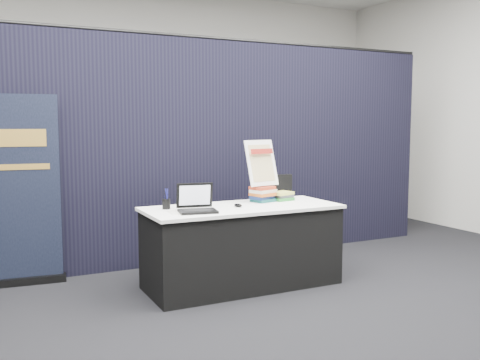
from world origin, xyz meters
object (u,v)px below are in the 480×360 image
display_table (242,246)px  book_stack_short (283,196)px  info_sign (261,163)px  book_stack_tall (263,194)px  laptop (196,205)px  stacking_chair (282,218)px  pullup_banner (20,202)px

display_table → book_stack_short: size_ratio=8.11×
book_stack_short → info_sign: bearing=173.7°
display_table → book_stack_tall: (0.30, 0.16, 0.45)m
laptop → stacking_chair: size_ratio=0.36×
display_table → book_stack_tall: bearing=27.6°
laptop → book_stack_short: size_ratio=1.59×
book_stack_tall → pullup_banner: (-2.13, 0.79, -0.04)m
book_stack_tall → display_table: bearing=-152.4°
book_stack_short → info_sign: (-0.23, 0.03, 0.33)m
display_table → pullup_banner: pullup_banner is taller
stacking_chair → book_stack_short: bearing=-111.9°
display_table → book_stack_short: bearing=17.2°
book_stack_tall → info_sign: (0.00, 0.03, 0.30)m
info_sign → pullup_banner: bearing=149.4°
book_stack_tall → book_stack_short: 0.23m
display_table → book_stack_short: 0.70m
pullup_banner → display_table: bearing=-22.0°
book_stack_short → pullup_banner: bearing=161.6°
display_table → info_sign: bearing=32.0°
display_table → info_sign: size_ratio=3.91×
info_sign → stacking_chair: size_ratio=0.47×
laptop → book_stack_tall: size_ratio=1.31×
laptop → info_sign: (0.80, 0.30, 0.31)m
display_table → info_sign: (0.30, 0.19, 0.75)m
pullup_banner → stacking_chair: size_ratio=1.83×
book_stack_tall → pullup_banner: pullup_banner is taller
display_table → pullup_banner: (-1.82, 0.95, 0.41)m
info_sign → book_stack_tall: bearing=-101.0°
book_stack_tall → stacking_chair: 0.46m
stacking_chair → info_sign: bearing=-150.3°
book_stack_short → stacking_chair: 0.31m
display_table → stacking_chair: stacking_chair is taller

